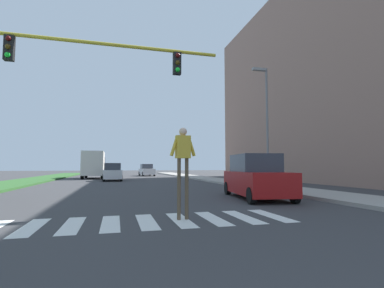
% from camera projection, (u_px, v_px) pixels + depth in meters
% --- Properties ---
extents(ground_plane, '(140.00, 140.00, 0.00)m').
position_uv_depth(ground_plane, '(124.00, 181.00, 27.75)').
color(ground_plane, '#38383A').
extents(crosswalk, '(7.65, 2.20, 0.01)m').
position_uv_depth(crosswalk, '(147.00, 221.00, 7.44)').
color(crosswalk, silver).
rests_on(crosswalk, ground_plane).
extents(median_strip, '(3.70, 64.00, 0.15)m').
position_uv_depth(median_strip, '(19.00, 183.00, 23.65)').
color(median_strip, '#2D5B28').
rests_on(median_strip, ground_plane).
extents(apartment_block_right, '(14.61, 37.72, 19.25)m').
position_uv_depth(apartment_block_right, '(374.00, 77.00, 26.40)').
color(apartment_block_right, '#937060').
rests_on(apartment_block_right, ground_plane).
extents(sidewalk_right, '(3.00, 64.00, 0.15)m').
position_uv_depth(sidewalk_right, '(218.00, 180.00, 28.09)').
color(sidewalk_right, '#9E9991').
rests_on(sidewalk_right, ground_plane).
extents(traffic_light_gantry, '(9.78, 0.30, 6.00)m').
position_uv_depth(traffic_light_gantry, '(9.00, 70.00, 8.87)').
color(traffic_light_gantry, gold).
rests_on(traffic_light_gantry, median_strip).
extents(street_lamp_right, '(1.02, 0.24, 7.50)m').
position_uv_depth(street_lamp_right, '(266.00, 116.00, 18.05)').
color(street_lamp_right, slate).
rests_on(street_lamp_right, sidewalk_right).
extents(pedestrian_performer, '(0.75, 0.28, 2.49)m').
position_uv_depth(pedestrian_performer, '(183.00, 158.00, 7.83)').
color(pedestrian_performer, brown).
rests_on(pedestrian_performer, ground_plane).
extents(suv_crossing, '(2.54, 4.82, 1.97)m').
position_uv_depth(suv_crossing, '(256.00, 177.00, 12.92)').
color(suv_crossing, maroon).
rests_on(suv_crossing, ground_plane).
extents(sedan_midblock, '(1.96, 4.17, 1.73)m').
position_uv_depth(sedan_midblock, '(112.00, 173.00, 28.34)').
color(sedan_midblock, silver).
rests_on(sedan_midblock, ground_plane).
extents(sedan_distant, '(2.11, 4.34, 1.75)m').
position_uv_depth(sedan_distant, '(147.00, 170.00, 42.59)').
color(sedan_distant, silver).
rests_on(sedan_distant, ground_plane).
extents(truck_box_delivery, '(2.40, 6.20, 3.10)m').
position_uv_depth(truck_box_delivery, '(94.00, 164.00, 33.62)').
color(truck_box_delivery, black).
rests_on(truck_box_delivery, ground_plane).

